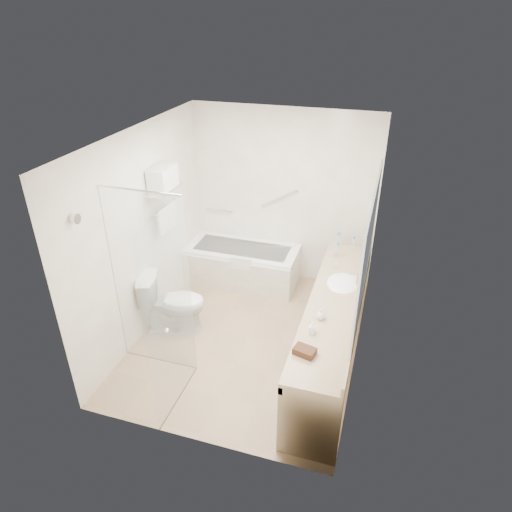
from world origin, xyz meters
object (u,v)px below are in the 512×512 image
(vanity_counter, at_px, (333,317))
(water_bottle_left, at_px, (337,251))
(bathtub, at_px, (242,264))
(amenity_basket, at_px, (305,351))
(toilet, at_px, (173,303))

(vanity_counter, distance_m, water_bottle_left, 1.04)
(bathtub, xyz_separation_m, water_bottle_left, (1.40, -0.40, 0.67))
(bathtub, xyz_separation_m, amenity_basket, (1.38, -2.30, 0.61))
(bathtub, xyz_separation_m, vanity_counter, (1.52, -1.39, 0.36))
(toilet, bearing_deg, amenity_basket, -134.16)
(bathtub, distance_m, toilet, 1.42)
(water_bottle_left, bearing_deg, toilet, -153.19)
(bathtub, height_order, toilet, toilet)
(toilet, xyz_separation_m, water_bottle_left, (1.85, 0.93, 0.55))
(toilet, height_order, amenity_basket, amenity_basket)
(bathtub, relative_size, amenity_basket, 8.21)
(bathtub, relative_size, water_bottle_left, 8.07)
(toilet, xyz_separation_m, amenity_basket, (1.83, -0.97, 0.50))
(vanity_counter, bearing_deg, amenity_basket, -98.72)
(toilet, relative_size, water_bottle_left, 3.98)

